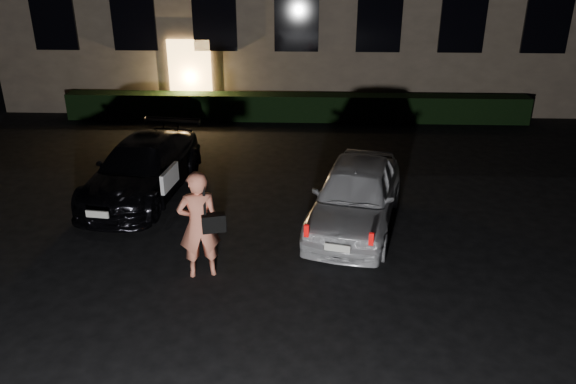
{
  "coord_description": "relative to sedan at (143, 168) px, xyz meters",
  "views": [
    {
      "loc": [
        0.46,
        -7.41,
        5.31
      ],
      "look_at": [
        0.09,
        2.0,
        1.14
      ],
      "focal_mm": 35.0,
      "sensor_mm": 36.0,
      "label": 1
    }
  ],
  "objects": [
    {
      "name": "hedge",
      "position": [
        3.32,
        6.14,
        -0.2
      ],
      "size": [
        15.0,
        0.7,
        0.85
      ],
      "primitive_type": "cube",
      "color": "black",
      "rests_on": "ground"
    },
    {
      "name": "man",
      "position": [
        1.95,
        -3.4,
        0.35
      ],
      "size": [
        0.89,
        0.64,
        1.94
      ],
      "rotation": [
        0.0,
        0.0,
        3.41
      ],
      "color": "#E07A5D",
      "rests_on": "ground"
    },
    {
      "name": "sedan",
      "position": [
        0.0,
        0.0,
        0.0
      ],
      "size": [
        2.27,
        4.54,
        1.26
      ],
      "rotation": [
        0.0,
        0.0,
        -0.12
      ],
      "color": "black",
      "rests_on": "ground"
    },
    {
      "name": "hatch",
      "position": [
        4.74,
        -1.39,
        0.05
      ],
      "size": [
        2.46,
        4.24,
        1.36
      ],
      "rotation": [
        0.0,
        0.0,
        -0.23
      ],
      "color": "silver",
      "rests_on": "ground"
    },
    {
      "name": "ground",
      "position": [
        3.32,
        -4.36,
        -0.63
      ],
      "size": [
        80.0,
        80.0,
        0.0
      ],
      "primitive_type": "plane",
      "color": "black",
      "rests_on": "ground"
    }
  ]
}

